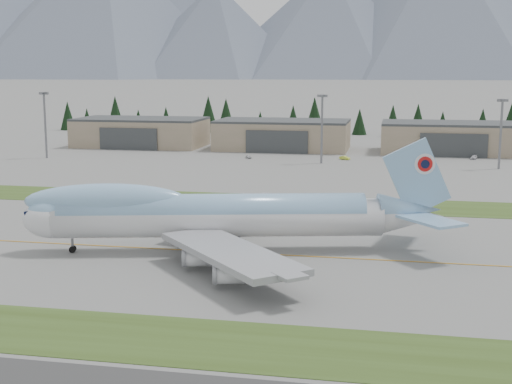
% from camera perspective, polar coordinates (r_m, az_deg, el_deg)
% --- Properties ---
extents(ground, '(7000.00, 7000.00, 0.00)m').
position_cam_1_polar(ground, '(115.69, -2.34, -4.84)').
color(ground, slate).
rests_on(ground, ground).
extents(grass_strip_near, '(400.00, 14.00, 0.08)m').
position_cam_1_polar(grass_strip_near, '(81.01, -8.79, -11.48)').
color(grass_strip_near, '#374C1B').
rests_on(grass_strip_near, ground).
extents(grass_strip_far, '(400.00, 18.00, 0.08)m').
position_cam_1_polar(grass_strip_far, '(158.73, 1.47, -0.81)').
color(grass_strip_far, '#374C1B').
rests_on(grass_strip_far, ground).
extents(taxiway_line_main, '(400.00, 0.40, 0.02)m').
position_cam_1_polar(taxiway_line_main, '(115.69, -2.34, -4.84)').
color(taxiway_line_main, '#C58517').
rests_on(taxiway_line_main, ground).
extents(boeing_747_freighter, '(70.21, 58.83, 18.44)m').
position_cam_1_polar(boeing_747_freighter, '(115.28, -3.36, -1.80)').
color(boeing_747_freighter, silver).
rests_on(boeing_747_freighter, ground).
extents(hangar_left, '(48.00, 26.60, 10.80)m').
position_cam_1_polar(hangar_left, '(277.08, -9.19, 4.75)').
color(hangar_left, gray).
rests_on(hangar_left, ground).
extents(hangar_center, '(48.00, 26.60, 10.80)m').
position_cam_1_polar(hangar_center, '(263.04, 2.15, 4.61)').
color(hangar_center, gray).
rests_on(hangar_center, ground).
extents(hangar_right, '(48.00, 26.60, 10.80)m').
position_cam_1_polar(hangar_right, '(260.41, 15.33, 4.21)').
color(hangar_right, gray).
rests_on(hangar_right, ground).
extents(floodlight_masts, '(188.59, 8.28, 21.76)m').
position_cam_1_polar(floodlight_masts, '(219.70, 8.68, 5.98)').
color(floodlight_masts, slate).
rests_on(floodlight_masts, ground).
extents(service_vehicle_a, '(2.74, 3.46, 1.10)m').
position_cam_1_polar(service_vehicle_a, '(236.14, -0.61, 2.70)').
color(service_vehicle_a, silver).
rests_on(service_vehicle_a, ground).
extents(service_vehicle_b, '(3.85, 3.02, 1.22)m').
position_cam_1_polar(service_vehicle_b, '(234.69, 7.11, 2.58)').
color(service_vehicle_b, '#B9CD33').
rests_on(service_vehicle_b, ground).
extents(service_vehicle_c, '(2.80, 4.70, 1.27)m').
position_cam_1_polar(service_vehicle_c, '(244.87, 17.04, 2.53)').
color(service_vehicle_c, '#BDBCC1').
rests_on(service_vehicle_c, ground).
extents(conifer_belt, '(271.33, 16.25, 16.99)m').
position_cam_1_polar(conifer_belt, '(321.54, 7.47, 5.85)').
color(conifer_belt, black).
rests_on(conifer_belt, ground).
extents(mountain_ridge_front, '(4214.53, 1089.18, 475.27)m').
position_cam_1_polar(mountain_ridge_front, '(2372.89, 7.66, 14.18)').
color(mountain_ridge_front, '#525B6E').
rests_on(mountain_ridge_front, ground).
extents(mountain_ridge_rear, '(4413.52, 940.99, 470.49)m').
position_cam_1_polar(mountain_ridge_rear, '(3016.66, 12.89, 13.52)').
color(mountain_ridge_rear, '#525B6E').
rests_on(mountain_ridge_rear, ground).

